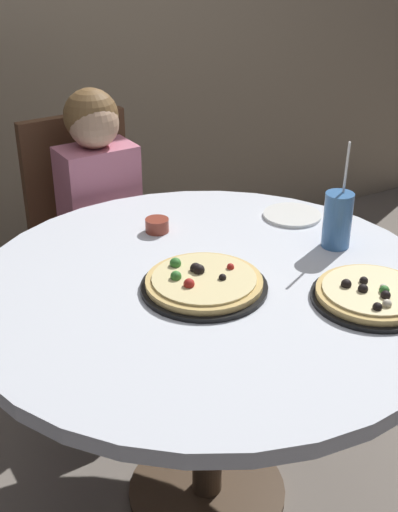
{
  "coord_description": "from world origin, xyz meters",
  "views": [
    {
      "loc": [
        -0.76,
        -1.31,
        1.61
      ],
      "look_at": [
        0.0,
        0.05,
        0.8
      ],
      "focal_mm": 47.42,
      "sensor_mm": 36.0,
      "label": 1
    }
  ],
  "objects_px": {
    "dining_table": "(208,312)",
    "pizza_veggie": "(204,283)",
    "diner_child": "(112,262)",
    "plate_small": "(292,215)",
    "chair_wooden": "(90,231)",
    "soda_cup": "(338,220)",
    "pizza_cheese": "(372,295)",
    "sauce_bowl": "(157,225)"
  },
  "relations": [
    {
      "from": "chair_wooden",
      "to": "pizza_cheese",
      "type": "relative_size",
      "value": 3.2
    },
    {
      "from": "chair_wooden",
      "to": "diner_child",
      "type": "xyz_separation_m",
      "value": [
        0.01,
        -0.18,
        -0.05
      ]
    },
    {
      "from": "dining_table",
      "to": "chair_wooden",
      "type": "relative_size",
      "value": 1.3
    },
    {
      "from": "diner_child",
      "to": "pizza_veggie",
      "type": "relative_size",
      "value": 3.36
    },
    {
      "from": "sauce_bowl",
      "to": "pizza_veggie",
      "type": "bearing_deg",
      "value": -97.38
    },
    {
      "from": "dining_table",
      "to": "pizza_veggie",
      "type": "xyz_separation_m",
      "value": [
        -0.03,
        -0.03,
        0.11
      ]
    },
    {
      "from": "dining_table",
      "to": "soda_cup",
      "type": "height_order",
      "value": "soda_cup"
    },
    {
      "from": "pizza_veggie",
      "to": "plate_small",
      "type": "xyz_separation_m",
      "value": [
        0.46,
        0.25,
        -0.01
      ]
    },
    {
      "from": "diner_child",
      "to": "pizza_cheese",
      "type": "height_order",
      "value": "diner_child"
    },
    {
      "from": "dining_table",
      "to": "diner_child",
      "type": "bearing_deg",
      "value": 89.67
    },
    {
      "from": "plate_small",
      "to": "soda_cup",
      "type": "bearing_deg",
      "value": -93.49
    },
    {
      "from": "soda_cup",
      "to": "dining_table",
      "type": "bearing_deg",
      "value": 179.73
    },
    {
      "from": "pizza_cheese",
      "to": "plate_small",
      "type": "distance_m",
      "value": 0.52
    },
    {
      "from": "diner_child",
      "to": "plate_small",
      "type": "distance_m",
      "value": 0.69
    },
    {
      "from": "pizza_veggie",
      "to": "dining_table",
      "type": "bearing_deg",
      "value": 42.46
    },
    {
      "from": "chair_wooden",
      "to": "sauce_bowl",
      "type": "relative_size",
      "value": 13.57
    },
    {
      "from": "dining_table",
      "to": "pizza_veggie",
      "type": "distance_m",
      "value": 0.12
    },
    {
      "from": "diner_child",
      "to": "pizza_cheese",
      "type": "relative_size",
      "value": 3.64
    },
    {
      "from": "diner_child",
      "to": "pizza_veggie",
      "type": "height_order",
      "value": "diner_child"
    },
    {
      "from": "dining_table",
      "to": "pizza_cheese",
      "type": "height_order",
      "value": "pizza_cheese"
    },
    {
      "from": "chair_wooden",
      "to": "pizza_cheese",
      "type": "bearing_deg",
      "value": -75.2
    },
    {
      "from": "diner_child",
      "to": "plate_small",
      "type": "height_order",
      "value": "diner_child"
    },
    {
      "from": "pizza_cheese",
      "to": "soda_cup",
      "type": "bearing_deg",
      "value": 67.4
    },
    {
      "from": "pizza_veggie",
      "to": "plate_small",
      "type": "height_order",
      "value": "pizza_veggie"
    },
    {
      "from": "sauce_bowl",
      "to": "chair_wooden",
      "type": "bearing_deg",
      "value": 92.21
    },
    {
      "from": "chair_wooden",
      "to": "dining_table",
      "type": "bearing_deg",
      "value": -89.69
    },
    {
      "from": "dining_table",
      "to": "sauce_bowl",
      "type": "bearing_deg",
      "value": 87.23
    },
    {
      "from": "pizza_cheese",
      "to": "plate_small",
      "type": "height_order",
      "value": "pizza_cheese"
    },
    {
      "from": "chair_wooden",
      "to": "pizza_veggie",
      "type": "bearing_deg",
      "value": -91.65
    },
    {
      "from": "pizza_veggie",
      "to": "plate_small",
      "type": "distance_m",
      "value": 0.52
    },
    {
      "from": "sauce_bowl",
      "to": "plate_small",
      "type": "relative_size",
      "value": 0.39
    },
    {
      "from": "dining_table",
      "to": "pizza_veggie",
      "type": "bearing_deg",
      "value": -137.54
    },
    {
      "from": "pizza_veggie",
      "to": "plate_small",
      "type": "bearing_deg",
      "value": 28.68
    },
    {
      "from": "diner_child",
      "to": "plate_small",
      "type": "relative_size",
      "value": 6.01
    },
    {
      "from": "pizza_cheese",
      "to": "diner_child",
      "type": "bearing_deg",
      "value": 106.95
    },
    {
      "from": "chair_wooden",
      "to": "soda_cup",
      "type": "bearing_deg",
      "value": -64.34
    },
    {
      "from": "dining_table",
      "to": "chair_wooden",
      "type": "distance_m",
      "value": 0.88
    },
    {
      "from": "pizza_cheese",
      "to": "soda_cup",
      "type": "relative_size",
      "value": 0.96
    },
    {
      "from": "dining_table",
      "to": "plate_small",
      "type": "relative_size",
      "value": 6.88
    },
    {
      "from": "pizza_veggie",
      "to": "pizza_cheese",
      "type": "bearing_deg",
      "value": -37.33
    },
    {
      "from": "diner_child",
      "to": "pizza_cheese",
      "type": "distance_m",
      "value": 1.05
    },
    {
      "from": "dining_table",
      "to": "pizza_cheese",
      "type": "distance_m",
      "value": 0.42
    }
  ]
}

